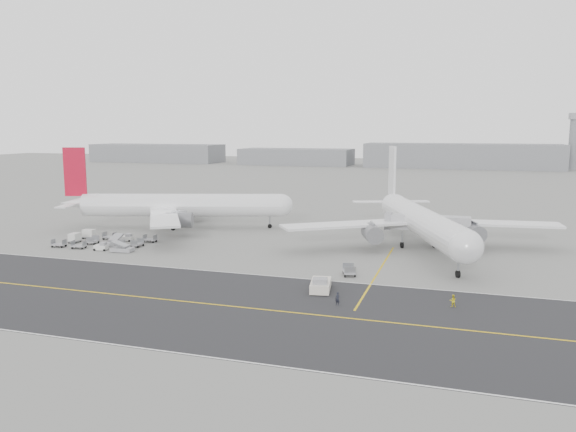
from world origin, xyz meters
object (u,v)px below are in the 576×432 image
(jet_bridge, at_px, (429,224))
(ground_crew_a, at_px, (338,299))
(pushback_tug, at_px, (321,285))
(airliner_a, at_px, (177,205))
(ground_crew_b, at_px, (453,301))
(control_tower, at_px, (575,140))
(airliner_b, at_px, (420,220))

(jet_bridge, distance_m, ground_crew_a, 42.00)
(pushback_tug, relative_size, ground_crew_a, 4.20)
(pushback_tug, height_order, jet_bridge, jet_bridge)
(airliner_a, xyz_separation_m, ground_crew_b, (62.29, -41.27, -4.53))
(ground_crew_a, bearing_deg, pushback_tug, 142.11)
(airliner_a, bearing_deg, ground_crew_b, -140.36)
(jet_bridge, relative_size, ground_crew_a, 9.44)
(control_tower, bearing_deg, jet_bridge, -104.99)
(ground_crew_a, distance_m, ground_crew_b, 14.87)
(airliner_a, relative_size, ground_crew_b, 31.78)
(pushback_tug, relative_size, jet_bridge, 0.44)
(airliner_a, xyz_separation_m, jet_bridge, (56.84, -4.29, -0.88))
(jet_bridge, xyz_separation_m, ground_crew_a, (-8.89, -40.89, -3.58))
(ground_crew_a, bearing_deg, control_tower, 94.59)
(airliner_b, height_order, jet_bridge, airliner_b)
(ground_crew_b, bearing_deg, control_tower, -113.40)
(control_tower, relative_size, airliner_a, 0.60)
(pushback_tug, height_order, ground_crew_a, pushback_tug)
(airliner_a, height_order, ground_crew_a, airliner_a)
(ground_crew_b, bearing_deg, ground_crew_a, 3.83)
(control_tower, distance_m, ground_crew_a, 288.16)
(control_tower, height_order, ground_crew_a, control_tower)
(pushback_tug, xyz_separation_m, jet_bridge, (12.63, 35.12, 3.60))
(control_tower, height_order, airliner_a, control_tower)
(airliner_a, distance_m, ground_crew_b, 74.85)
(ground_crew_b, bearing_deg, airliner_b, -90.08)
(ground_crew_a, bearing_deg, airliner_a, 155.88)
(pushback_tug, height_order, ground_crew_b, pushback_tug)
(airliner_b, bearing_deg, control_tower, 54.34)
(airliner_a, bearing_deg, ground_crew_a, -150.13)
(airliner_a, bearing_deg, jet_bridge, -111.15)
(control_tower, xyz_separation_m, airliner_a, (-120.46, -233.28, -10.90))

